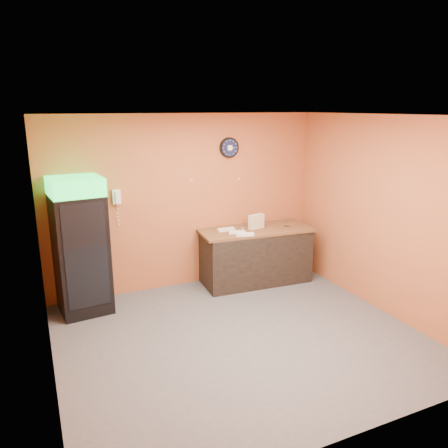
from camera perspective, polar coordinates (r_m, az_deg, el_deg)
floor at (r=5.86m, az=2.07°, el=-14.55°), size 4.50×4.50×0.00m
back_wall at (r=7.10m, az=-4.98°, el=2.87°), size 4.50×0.02×2.80m
left_wall at (r=4.79m, az=-22.72°, el=-4.31°), size 0.02×4.00×2.80m
right_wall at (r=6.59m, az=20.02°, el=1.05°), size 0.02×4.00×2.80m
ceiling at (r=5.09m, az=2.38°, el=14.00°), size 4.50×4.00×0.02m
beverage_cooler at (r=6.48m, az=-18.22°, el=-3.06°), size 0.75×0.76×1.97m
prep_counter at (r=7.43m, az=4.07°, el=-4.22°), size 1.83×0.90×0.89m
wall_clock at (r=7.22m, az=0.69°, el=9.95°), size 0.33×0.06×0.33m
wall_phone at (r=6.73m, az=-13.86°, el=3.45°), size 0.12×0.10×0.22m
butcher_paper at (r=7.29m, az=4.13°, el=-0.76°), size 1.94×0.96×0.04m
sub_roll_stack at (r=7.26m, az=4.24°, el=0.33°), size 0.30×0.17×0.24m
wrapped_sandwich_left at (r=7.00m, az=1.68°, el=-1.07°), size 0.28×0.17×0.04m
wrapped_sandwich_mid at (r=6.87m, az=2.75°, el=-1.37°), size 0.30×0.20×0.04m
wrapped_sandwich_right at (r=7.15m, az=0.27°, el=-0.71°), size 0.28×0.11×0.04m
kitchen_tool at (r=7.12m, az=2.45°, el=-0.70°), size 0.06×0.06×0.06m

